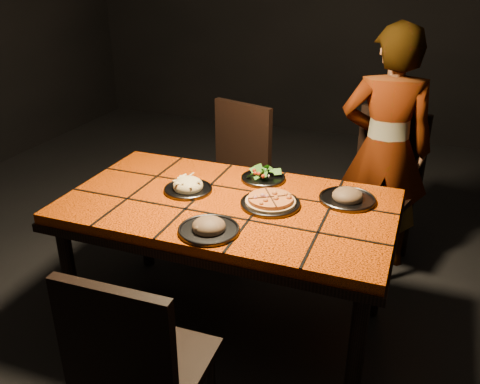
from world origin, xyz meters
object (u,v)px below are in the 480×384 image
(plate_pasta, at_px, (188,187))
(chair_near, at_px, (136,365))
(dining_table, at_px, (228,216))
(plate_pizza, at_px, (270,202))
(diner, at_px, (385,150))
(chair_far_left, at_px, (233,168))
(chair_far_right, at_px, (382,177))

(plate_pasta, bearing_deg, chair_near, -75.01)
(dining_table, relative_size, plate_pasta, 6.54)
(plate_pizza, relative_size, plate_pasta, 1.35)
(dining_table, xyz_separation_m, diner, (0.64, 0.97, 0.09))
(chair_far_left, distance_m, diner, 0.98)
(chair_near, height_order, plate_pizza, chair_near)
(chair_far_left, xyz_separation_m, diner, (0.95, 0.15, 0.20))
(chair_far_right, distance_m, plate_pizza, 1.11)
(dining_table, distance_m, chair_near, 0.94)
(dining_table, xyz_separation_m, chair_near, (0.02, -0.93, -0.14))
(chair_far_right, relative_size, plate_pizza, 2.92)
(dining_table, relative_size, chair_far_left, 1.65)
(dining_table, distance_m, chair_far_left, 0.89)
(chair_near, distance_m, plate_pasta, 1.03)
(chair_far_left, bearing_deg, plate_pizza, -40.09)
(dining_table, height_order, diner, diner)
(chair_far_right, distance_m, plate_pasta, 1.34)
(chair_far_left, relative_size, plate_pasta, 3.96)
(chair_far_right, xyz_separation_m, plate_pizza, (-0.43, -1.00, 0.21))
(chair_near, xyz_separation_m, plate_pasta, (-0.26, 0.97, 0.24))
(plate_pizza, xyz_separation_m, plate_pasta, (-0.44, 0.01, 0.00))
(diner, bearing_deg, chair_near, 64.07)
(dining_table, xyz_separation_m, chair_far_left, (-0.30, 0.83, -0.11))
(chair_near, relative_size, plate_pasta, 3.77)
(chair_near, relative_size, diner, 0.61)
(chair_far_left, xyz_separation_m, plate_pizza, (0.51, -0.80, 0.21))
(chair_near, relative_size, chair_far_left, 0.95)
(chair_far_right, bearing_deg, plate_pizza, -98.43)
(dining_table, xyz_separation_m, plate_pizza, (0.21, 0.03, 0.10))
(plate_pasta, bearing_deg, chair_far_right, 48.45)
(chair_near, distance_m, plate_pizza, 1.00)
(diner, distance_m, plate_pasta, 1.28)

